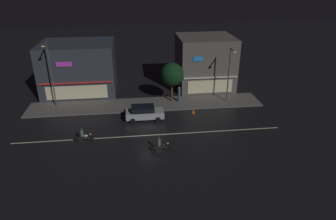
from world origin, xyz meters
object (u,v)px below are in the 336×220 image
streetlamp_mid (230,71)px  motorcycle_following (160,145)px  motorcycle_lead (83,136)px  pedestrian_on_sidewalk (179,95)px  traffic_cone (193,111)px  parked_car_near_kerb (144,112)px  streetlamp_west (50,71)px

streetlamp_mid → motorcycle_following: bearing=-132.7°
streetlamp_mid → motorcycle_lead: (-17.22, -7.90, -3.61)m
pedestrian_on_sidewalk → traffic_cone: bearing=25.2°
parked_car_near_kerb → streetlamp_mid: bearing=18.8°
streetlamp_west → motorcycle_lead: streetlamp_west is taller
parked_car_near_kerb → motorcycle_following: (1.13, -6.85, -0.24)m
streetlamp_mid → traffic_cone: size_ratio=12.60×
traffic_cone → streetlamp_west: bearing=167.1°
motorcycle_following → streetlamp_mid: bearing=-135.9°
motorcycle_following → traffic_cone: (4.76, 7.73, -0.36)m
streetlamp_west → motorcycle_lead: size_ratio=4.20×
streetlamp_west → traffic_cone: size_ratio=14.52×
motorcycle_lead → motorcycle_following: (7.45, -2.67, 0.00)m
streetlamp_west → parked_car_near_kerb: streetlamp_west is taller
streetlamp_mid → traffic_cone: (-5.00, -2.84, -3.96)m
streetlamp_mid → traffic_cone: 6.99m
streetlamp_mid → parked_car_near_kerb: streetlamp_mid is taller
motorcycle_lead → motorcycle_following: bearing=165.3°
streetlamp_mid → motorcycle_lead: size_ratio=3.65×
streetlamp_mid → motorcycle_lead: streetlamp_mid is taller
parked_car_near_kerb → motorcycle_lead: size_ratio=2.26×
parked_car_near_kerb → motorcycle_lead: bearing=-146.5°
streetlamp_mid → parked_car_near_kerb: bearing=-161.2°
motorcycle_lead → traffic_cone: size_ratio=3.45×
streetlamp_west → streetlamp_mid: streetlamp_west is taller
streetlamp_west → pedestrian_on_sidewalk: size_ratio=4.05×
pedestrian_on_sidewalk → traffic_cone: 3.81m
motorcycle_lead → motorcycle_following: same height
streetlamp_mid → motorcycle_lead: bearing=-155.4°
motorcycle_lead → traffic_cone: bearing=-152.5°
pedestrian_on_sidewalk → streetlamp_mid: bearing=90.0°
streetlamp_mid → parked_car_near_kerb: size_ratio=1.61×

